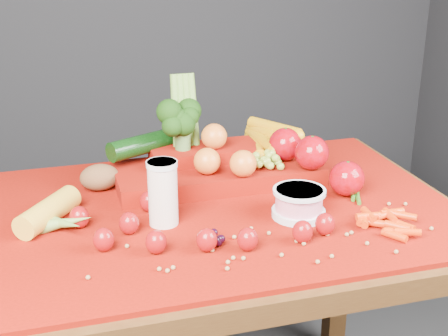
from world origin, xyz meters
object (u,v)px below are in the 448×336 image
object	(u,v)px
table	(226,246)
milk_glass	(163,191)
produce_mound	(230,159)
yogurt_bowl	(299,202)

from	to	relation	value
table	milk_glass	bearing A→B (deg)	-162.04
table	produce_mound	distance (m)	0.23
yogurt_bowl	produce_mound	bearing A→B (deg)	109.16
yogurt_bowl	produce_mound	size ratio (longest dim) A/B	0.20
milk_glass	yogurt_bowl	xyz separation A→B (m)	(0.30, -0.05, -0.04)
table	yogurt_bowl	xyz separation A→B (m)	(0.14, -0.10, 0.14)
table	milk_glass	distance (m)	0.25
milk_glass	yogurt_bowl	size ratio (longest dim) A/B	1.21
yogurt_bowl	produce_mound	world-z (taller)	produce_mound
table	produce_mound	size ratio (longest dim) A/B	1.84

